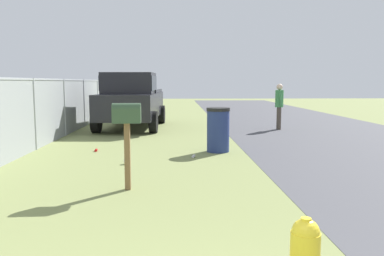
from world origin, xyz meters
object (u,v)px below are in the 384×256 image
(pickup_truck, at_px, (131,99))
(mailbox, at_px, (127,121))
(pedestrian, at_px, (279,103))
(trash_bin, at_px, (218,130))

(pickup_truck, bearing_deg, mailbox, 8.92)
(pickup_truck, xyz_separation_m, pedestrian, (-0.70, -5.49, -0.13))
(trash_bin, bearing_deg, mailbox, 151.75)
(pedestrian, bearing_deg, mailbox, -117.01)
(pickup_truck, distance_m, trash_bin, 5.93)
(mailbox, relative_size, pickup_truck, 0.29)
(pickup_truck, bearing_deg, pedestrian, 85.68)
(trash_bin, relative_size, pedestrian, 0.66)
(pedestrian, bearing_deg, trash_bin, -118.24)
(mailbox, bearing_deg, pedestrian, -31.92)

